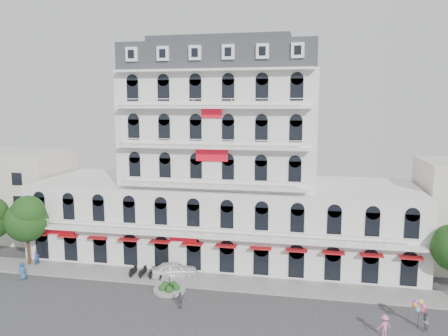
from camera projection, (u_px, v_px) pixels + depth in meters
ground at (181, 323)px, 36.79m from camera, size 120.00×120.00×0.00m
sidewalk at (206, 281)px, 45.52m from camera, size 53.00×4.00×0.16m
main_building at (223, 174)px, 52.83m from camera, size 45.00×15.00×25.80m
flank_building_west at (17, 193)px, 61.17m from camera, size 14.00×10.00×12.00m
traffic_island at (169, 289)px, 43.16m from camera, size 3.20×3.20×1.60m
parked_scooter_row at (148, 278)px, 46.57m from camera, size 4.40×1.80×1.10m
tree_west_inner at (27, 217)px, 49.25m from camera, size 4.76×4.76×8.25m
parked_car at (174, 270)px, 46.60m from camera, size 5.23×3.60×1.65m
pedestrian_left at (22, 271)px, 45.93m from camera, size 1.05×0.82×1.91m
pedestrian_mid at (180, 300)px, 39.42m from camera, size 0.93×0.43×1.55m
pedestrian_right at (384, 326)px, 34.57m from camera, size 1.34×1.05×1.82m
pedestrian_far at (37, 259)px, 49.78m from camera, size 0.68×0.75×1.71m
balloon_vendor at (423, 316)px, 35.52m from camera, size 1.45×1.34×2.45m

